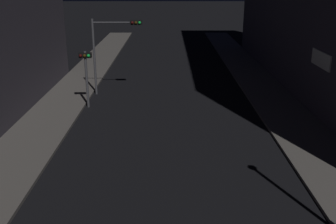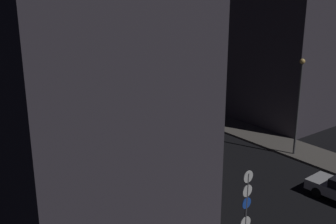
% 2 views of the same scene
% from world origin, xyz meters
% --- Properties ---
extents(sidewalk_left, '(3.27, 66.65, 0.15)m').
position_xyz_m(sidewalk_left, '(-7.15, 31.33, 0.07)').
color(sidewalk_left, '#5B5651').
rests_on(sidewalk_left, ground_plane).
extents(sidewalk_right, '(3.27, 66.65, 0.15)m').
position_xyz_m(sidewalk_right, '(7.15, 31.33, 0.07)').
color(sidewalk_right, '#5B5651').
rests_on(sidewalk_right, ground_plane).
extents(traffic_light_overhead, '(3.50, 0.42, 5.37)m').
position_xyz_m(traffic_light_overhead, '(-4.00, 32.10, 3.85)').
color(traffic_light_overhead, '#47474C').
rests_on(traffic_light_overhead, ground_plane).
extents(traffic_light_left_kerb, '(0.80, 0.42, 3.67)m').
position_xyz_m(traffic_light_left_kerb, '(-5.27, 29.03, 2.64)').
color(traffic_light_left_kerb, '#47474C').
rests_on(traffic_light_left_kerb, ground_plane).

